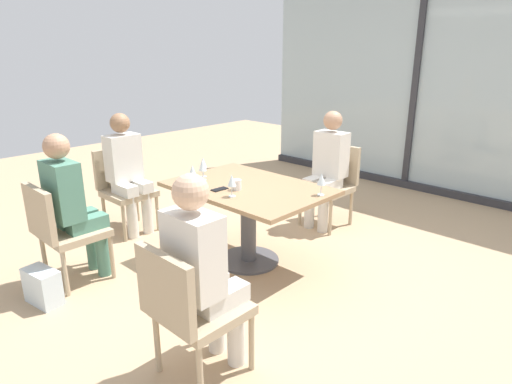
% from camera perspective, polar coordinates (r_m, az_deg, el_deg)
% --- Properties ---
extents(ground_plane, '(12.00, 12.00, 0.00)m').
position_cam_1_polar(ground_plane, '(4.14, -0.97, -8.91)').
color(ground_plane, tan).
extents(window_wall_backdrop, '(4.65, 0.10, 2.70)m').
position_cam_1_polar(window_wall_backdrop, '(6.40, 19.81, 11.09)').
color(window_wall_backdrop, '#A5B7BC').
rests_on(window_wall_backdrop, ground_plane).
extents(dining_table_main, '(1.38, 0.95, 0.73)m').
position_cam_1_polar(dining_table_main, '(3.91, -1.01, -1.55)').
color(dining_table_main, '#997551').
rests_on(dining_table_main, ground_plane).
extents(chair_front_left, '(0.46, 0.50, 0.87)m').
position_cam_1_polar(chair_front_left, '(3.90, -23.85, -4.25)').
color(chair_front_left, tan).
rests_on(chair_front_left, ground_plane).
extents(chair_near_window, '(0.46, 0.51, 0.87)m').
position_cam_1_polar(chair_near_window, '(4.91, 9.83, 1.50)').
color(chair_near_window, tan).
rests_on(chair_near_window, ground_plane).
extents(chair_front_right, '(0.46, 0.50, 0.87)m').
position_cam_1_polar(chair_front_right, '(2.59, -8.66, -14.34)').
color(chair_front_right, tan).
rests_on(chair_front_right, ground_plane).
extents(chair_side_end, '(0.50, 0.46, 0.87)m').
position_cam_1_polar(chair_side_end, '(4.90, -16.78, 0.92)').
color(chair_side_end, tan).
rests_on(chair_side_end, ground_plane).
extents(person_front_left, '(0.34, 0.39, 1.26)m').
position_cam_1_polar(person_front_left, '(3.88, -22.76, -1.06)').
color(person_front_left, '#4C7F6B').
rests_on(person_front_left, ground_plane).
extents(person_near_window, '(0.34, 0.39, 1.26)m').
position_cam_1_polar(person_near_window, '(4.77, 9.22, 3.57)').
color(person_near_window, silver).
rests_on(person_near_window, ground_plane).
extents(person_front_right, '(0.34, 0.39, 1.26)m').
position_cam_1_polar(person_front_right, '(2.55, -6.92, -9.57)').
color(person_front_right, silver).
rests_on(person_front_right, ground_plane).
extents(person_side_end, '(0.39, 0.34, 1.26)m').
position_cam_1_polar(person_side_end, '(4.75, -16.33, 3.00)').
color(person_side_end, silver).
rests_on(person_side_end, ground_plane).
extents(wine_glass_0, '(0.07, 0.07, 0.18)m').
position_cam_1_polar(wine_glass_0, '(3.62, 8.47, 1.58)').
color(wine_glass_0, silver).
rests_on(wine_glass_0, dining_table_main).
extents(wine_glass_1, '(0.07, 0.07, 0.18)m').
position_cam_1_polar(wine_glass_1, '(3.87, -8.23, 2.70)').
color(wine_glass_1, silver).
rests_on(wine_glass_1, dining_table_main).
extents(wine_glass_2, '(0.07, 0.07, 0.18)m').
position_cam_1_polar(wine_glass_2, '(3.55, -3.16, 1.43)').
color(wine_glass_2, silver).
rests_on(wine_glass_2, dining_table_main).
extents(wine_glass_3, '(0.07, 0.07, 0.18)m').
position_cam_1_polar(wine_glass_3, '(4.13, -6.86, 3.72)').
color(wine_glass_3, silver).
rests_on(wine_glass_3, dining_table_main).
extents(wine_glass_4, '(0.07, 0.07, 0.18)m').
position_cam_1_polar(wine_glass_4, '(4.02, -6.93, 3.34)').
color(wine_glass_4, silver).
rests_on(wine_glass_4, dining_table_main).
extents(coffee_cup, '(0.08, 0.08, 0.09)m').
position_cam_1_polar(coffee_cup, '(3.74, -2.48, 0.94)').
color(coffee_cup, white).
rests_on(coffee_cup, dining_table_main).
extents(cell_phone_on_table, '(0.08, 0.15, 0.01)m').
position_cam_1_polar(cell_phone_on_table, '(3.77, -4.74, 0.36)').
color(cell_phone_on_table, black).
rests_on(cell_phone_on_table, dining_table_main).
extents(handbag_0, '(0.32, 0.20, 0.28)m').
position_cam_1_polar(handbag_0, '(3.82, -25.90, -10.95)').
color(handbag_0, silver).
rests_on(handbag_0, ground_plane).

